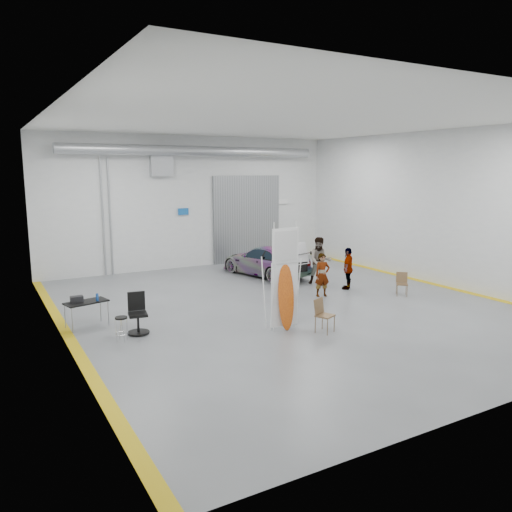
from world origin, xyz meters
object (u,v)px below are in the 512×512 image
person_a (322,275)px  shop_stool (122,329)px  surfboard_display (286,287)px  sedan_car (266,261)px  person_b (320,261)px  work_table (84,302)px  person_c (348,268)px  folding_chair_near (325,322)px  office_chair (137,316)px  folding_chair_far (401,289)px

person_a → shop_stool: person_a is taller
surfboard_display → sedan_car: bearing=64.7°
sedan_car → person_a: size_ratio=2.80×
person_b → work_table: size_ratio=1.47×
person_a → work_table: (-8.10, 0.52, -0.04)m
person_a → person_c: size_ratio=0.98×
surfboard_display → folding_chair_near: size_ratio=3.28×
person_a → person_c: bearing=26.3°
person_a → surfboard_display: 4.12m
folding_chair_near → person_a: bearing=31.2°
person_b → work_table: person_b is taller
person_a → person_b: bearing=67.0°
work_table → office_chair: bearing=-48.9°
sedan_car → surfboard_display: size_ratio=1.42×
sedan_car → shop_stool: (-7.56, -5.34, -0.30)m
person_b → office_chair: (-8.01, -2.37, -0.45)m
person_b → office_chair: person_b is taller
person_a → folding_chair_far: person_a is taller
person_a → office_chair: (-6.95, -0.81, -0.29)m
work_table → person_b: bearing=6.5°
surfboard_display → work_table: 5.81m
folding_chair_near → work_table: bearing=123.5°
shop_stool → folding_chair_near: bearing=-21.7°
folding_chair_far → person_c: bearing=160.4°
folding_chair_far → shop_stool: 10.04m
person_a → work_table: size_ratio=1.22×
person_c → work_table: bearing=-40.3°
surfboard_display → work_table: size_ratio=2.39×
folding_chair_near → shop_stool: 5.51m
person_b → folding_chair_near: (-3.44, -4.85, -0.65)m
person_b → person_c: bearing=-39.0°
surfboard_display → shop_stool: bearing=164.0°
folding_chair_near → folding_chair_far: size_ratio=1.13×
folding_chair_far → office_chair: bearing=-143.2°
person_a → office_chair: 7.00m
person_b → folding_chair_near: bearing=-95.9°
person_c → shop_stool: 9.18m
person_a → person_b: 1.90m
sedan_car → person_b: size_ratio=2.32×
person_c → folding_chair_far: bearing=80.7°
surfboard_display → shop_stool: (-4.29, 1.31, -0.91)m
person_b → shop_stool: size_ratio=2.83×
person_a → shop_stool: bearing=-159.5°
folding_chair_near → folding_chair_far: folding_chair_near is taller
work_table → office_chair: size_ratio=1.14×
shop_stool → folding_chair_far: bearing=-0.6°
person_c → office_chair: size_ratio=1.42×
person_b → folding_chair_near: size_ratio=2.01×
folding_chair_far → office_chair: 9.51m
person_b → office_chair: 8.36m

